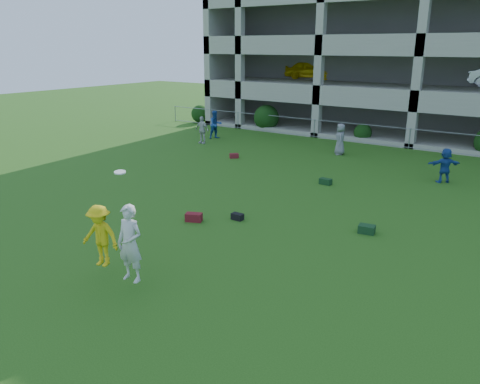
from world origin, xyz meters
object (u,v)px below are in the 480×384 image
Objects in this scene: bystander_a at (216,125)px; bystander_d at (445,165)px; bystander_b at (202,130)px; parking_garage at (455,40)px; bystander_c at (340,139)px; frisbee_contest at (111,239)px.

bystander_a reaches higher than bystander_d.
bystander_d is (13.97, -0.59, -0.06)m from bystander_b.
bystander_a is at bearing -131.23° from parking_garage.
bystander_a is 8.34m from bystander_c.
bystander_c is 16.78m from frisbee_contest.
bystander_c is at bearing -102.21° from parking_garage.
bystander_c is (8.07, 1.92, 0.03)m from bystander_b.
bystander_a is 1.05× the size of bystander_c.
bystander_a is 17.47m from parking_garage.
bystander_c is 0.65× the size of frisbee_contest.
bystander_c is at bearing 12.32° from bystander_b.
bystander_a is at bearing -47.13° from bystander_d.
frisbee_contest is (1.24, -16.73, 0.35)m from bystander_c.
bystander_c reaches higher than bystander_d.
bystander_b is at bearing 122.14° from frisbee_contest.
bystander_b is 0.05× the size of parking_garage.
bystander_c is at bearing -61.07° from bystander_d.
parking_garage is at bearing 138.08° from bystander_c.
bystander_d is at bearing -77.71° from parking_garage.
parking_garage reaches higher than bystander_d.
bystander_b is at bearing -144.31° from bystander_a.
bystander_a is 19.08m from frisbee_contest.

